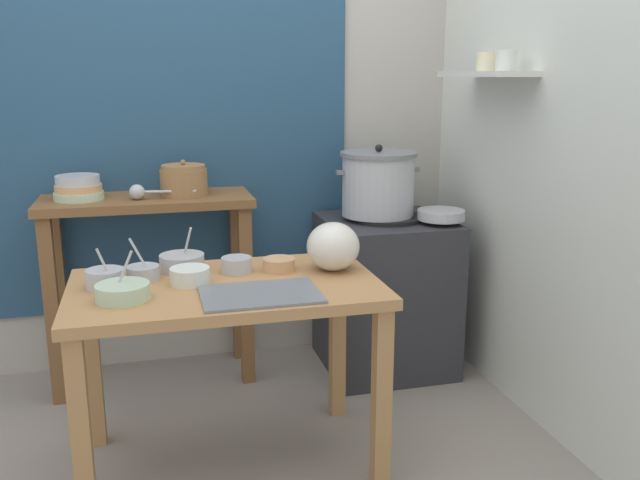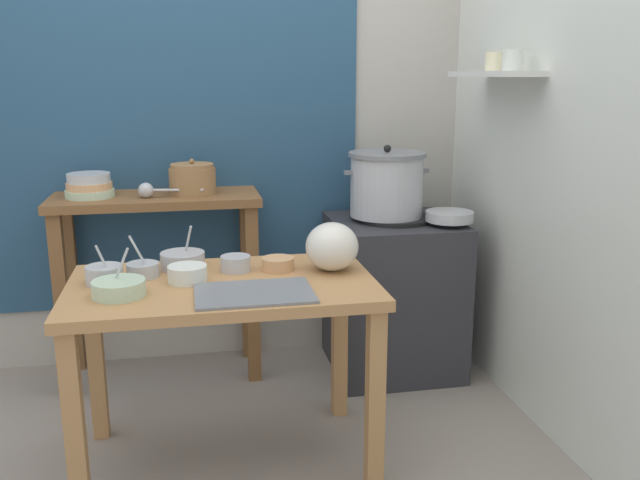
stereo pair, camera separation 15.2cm
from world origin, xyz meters
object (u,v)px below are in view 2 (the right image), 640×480
object	(u,v)px
steamer_pot	(387,184)
wide_pan	(449,216)
plastic_bag	(332,247)
prep_bowl_6	(143,269)
prep_table	(224,310)
prep_bowl_5	(183,260)
prep_bowl_2	(236,263)
prep_bowl_3	(119,287)
prep_bowl_4	(278,263)
prep_bowl_1	(104,274)
stove_block	(393,294)
prep_bowl_0	(187,273)
ladle	(149,190)
clay_pot	(193,179)
serving_tray	(254,293)
back_shelf_table	(158,241)
bowl_stack_enamel	(89,186)

from	to	relation	value
steamer_pot	wide_pan	size ratio (longest dim) A/B	1.87
plastic_bag	prep_bowl_6	bearing A→B (deg)	176.12
prep_table	prep_bowl_5	world-z (taller)	prep_bowl_5
prep_bowl_2	prep_bowl_3	bearing A→B (deg)	-150.83
prep_bowl_4	prep_bowl_3	bearing A→B (deg)	-159.75
prep_bowl_1	wide_pan	bearing A→B (deg)	18.55
prep_bowl_5	prep_bowl_6	bearing A→B (deg)	-148.08
prep_bowl_3	prep_bowl_6	distance (m)	0.22
prep_bowl_4	plastic_bag	bearing A→B (deg)	-11.86
prep_bowl_3	prep_bowl_5	size ratio (longest dim) A/B	1.04
stove_block	prep_bowl_2	distance (m)	1.07
prep_bowl_3	prep_bowl_1	bearing A→B (deg)	111.88
prep_table	prep_bowl_4	size ratio (longest dim) A/B	8.94
prep_bowl_3	stove_block	bearing A→B (deg)	33.62
prep_table	prep_bowl_0	xyz separation A→B (m)	(-0.12, 0.02, 0.14)
stove_block	ladle	distance (m)	1.28
prep_bowl_1	prep_bowl_6	distance (m)	0.14
prep_table	wide_pan	distance (m)	1.24
prep_bowl_1	prep_table	bearing A→B (deg)	-7.82
clay_pot	prep_bowl_5	world-z (taller)	clay_pot
prep_table	prep_bowl_6	bearing A→B (deg)	157.92
ladle	prep_bowl_4	bearing A→B (deg)	-53.21
serving_tray	prep_bowl_4	bearing A→B (deg)	66.76
back_shelf_table	prep_bowl_6	distance (m)	0.73
prep_bowl_6	prep_bowl_5	bearing A→B (deg)	31.92
prep_table	serving_tray	bearing A→B (deg)	-60.34
stove_block	bowl_stack_enamel	bearing A→B (deg)	174.52
prep_bowl_2	wide_pan	bearing A→B (deg)	22.74
prep_bowl_0	plastic_bag	bearing A→B (deg)	4.85
clay_pot	prep_bowl_3	distance (m)	1.00
prep_bowl_5	stove_block	bearing A→B (deg)	26.66
serving_tray	plastic_bag	xyz separation A→B (m)	(0.32, 0.24, 0.09)
steamer_pot	prep_bowl_5	xyz separation A→B (m)	(-0.97, -0.53, -0.18)
steamer_pot	prep_bowl_6	distance (m)	1.29
bowl_stack_enamel	prep_bowl_1	xyz separation A→B (m)	(0.14, -0.79, -0.20)
steamer_pot	clay_pot	bearing A→B (deg)	173.15
clay_pot	prep_bowl_3	size ratio (longest dim) A/B	1.22
bowl_stack_enamel	prep_bowl_2	bearing A→B (deg)	-49.89
serving_tray	prep_bowl_6	size ratio (longest dim) A/B	2.47
plastic_bag	prep_bowl_1	distance (m)	0.83
stove_block	bowl_stack_enamel	world-z (taller)	bowl_stack_enamel
wide_pan	prep_bowl_2	world-z (taller)	wide_pan
prep_table	back_shelf_table	distance (m)	0.89
ladle	prep_bowl_4	distance (m)	0.86
prep_table	prep_bowl_5	distance (m)	0.29
steamer_pot	prep_bowl_3	xyz separation A→B (m)	(-1.18, -0.83, -0.19)
back_shelf_table	prep_bowl_5	bearing A→B (deg)	-79.50
plastic_bag	prep_bowl_2	xyz separation A→B (m)	(-0.36, 0.06, -0.06)
clay_pot	back_shelf_table	bearing A→B (deg)	-180.00
clay_pot	ladle	bearing A→B (deg)	-162.11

